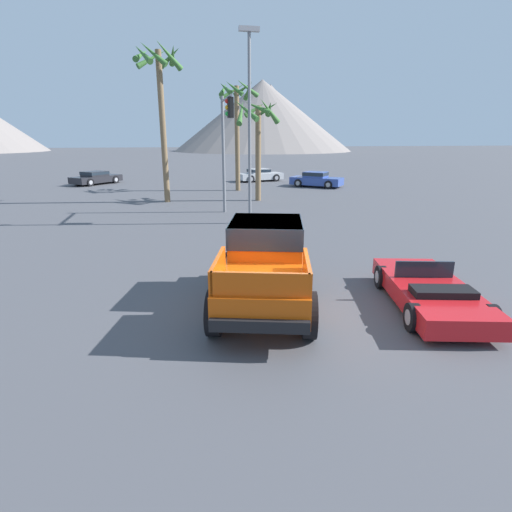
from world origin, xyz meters
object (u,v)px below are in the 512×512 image
at_px(palm_tree_tall, 237,108).
at_px(parked_car_dark, 96,178).
at_px(parked_car_blue, 316,179).
at_px(orange_pickup_truck, 265,260).
at_px(palm_tree_short, 159,86).
at_px(parked_car_silver, 259,175).
at_px(street_lamp_post, 249,113).
at_px(red_convertible_car, 429,292).
at_px(traffic_light_main, 226,134).
at_px(palm_tree_leaning, 257,125).

bearing_deg(palm_tree_tall, parked_car_dark, 149.90).
bearing_deg(parked_car_blue, parked_car_dark, -68.22).
height_order(orange_pickup_truck, palm_tree_short, palm_tree_short).
xyz_separation_m(parked_car_dark, palm_tree_tall, (11.62, -6.74, 5.50)).
xyz_separation_m(orange_pickup_truck, parked_car_blue, (9.72, 22.97, -0.51)).
bearing_deg(parked_car_silver, street_lamp_post, -27.04).
bearing_deg(red_convertible_car, orange_pickup_truck, 178.17).
relative_size(red_convertible_car, traffic_light_main, 0.74).
height_order(parked_car_silver, palm_tree_short, palm_tree_short).
xyz_separation_m(parked_car_blue, palm_tree_leaning, (-6.41, -6.35, 4.15)).
distance_m(traffic_light_main, street_lamp_post, 2.38).
xyz_separation_m(palm_tree_tall, palm_tree_short, (-5.44, -4.82, 0.90)).
height_order(parked_car_silver, parked_car_dark, parked_car_silver).
bearing_deg(traffic_light_main, parked_car_dark, -151.26).
bearing_deg(traffic_light_main, red_convertible_car, 14.22).
relative_size(parked_car_silver, parked_car_dark, 1.01).
bearing_deg(palm_tree_short, palm_tree_tall, 41.55).
height_order(parked_car_dark, palm_tree_leaning, palm_tree_leaning).
xyz_separation_m(red_convertible_car, street_lamp_post, (-2.42, 10.74, 4.69)).
distance_m(red_convertible_car, palm_tree_tall, 23.87).
distance_m(orange_pickup_truck, traffic_light_main, 12.12).
xyz_separation_m(parked_car_blue, palm_tree_tall, (-6.82, -0.90, 5.45)).
xyz_separation_m(orange_pickup_truck, red_convertible_car, (3.90, -1.09, -0.75)).
bearing_deg(parked_car_dark, palm_tree_tall, 11.44).
relative_size(orange_pickup_truck, parked_car_dark, 1.14).
bearing_deg(palm_tree_leaning, parked_car_dark, 134.63).
bearing_deg(street_lamp_post, red_convertible_car, -77.31).
distance_m(orange_pickup_truck, palm_tree_leaning, 17.33).
distance_m(parked_car_dark, palm_tree_short, 14.59).
relative_size(parked_car_silver, palm_tree_tall, 0.56).
bearing_deg(orange_pickup_truck, parked_car_dark, 122.12).
xyz_separation_m(parked_car_dark, palm_tree_short, (6.18, -11.56, 6.40)).
distance_m(street_lamp_post, palm_tree_leaning, 7.21).
distance_m(parked_car_blue, traffic_light_main, 14.89).
height_order(orange_pickup_truck, parked_car_blue, orange_pickup_truck).
relative_size(orange_pickup_truck, palm_tree_tall, 0.64).
bearing_deg(palm_tree_leaning, orange_pickup_truck, -101.26).
xyz_separation_m(orange_pickup_truck, palm_tree_tall, (2.90, 22.08, 4.94)).
bearing_deg(palm_tree_tall, red_convertible_car, -87.53).
xyz_separation_m(parked_car_silver, street_lamp_post, (-4.52, -18.66, 4.48)).
relative_size(red_convertible_car, palm_tree_tall, 0.55).
height_order(traffic_light_main, palm_tree_short, palm_tree_short).
distance_m(parked_car_silver, palm_tree_leaning, 12.71).
bearing_deg(palm_tree_short, palm_tree_leaning, -6.12).
height_order(parked_car_blue, palm_tree_leaning, palm_tree_leaning).
bearing_deg(parked_car_blue, traffic_light_main, 0.54).
xyz_separation_m(red_convertible_car, palm_tree_tall, (-1.00, 23.16, 5.68)).
height_order(orange_pickup_truck, palm_tree_tall, palm_tree_tall).
distance_m(parked_car_blue, parked_car_silver, 6.51).
bearing_deg(red_convertible_car, palm_tree_short, 123.10).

